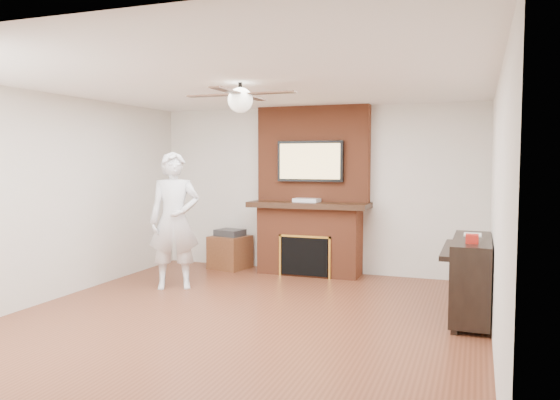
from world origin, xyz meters
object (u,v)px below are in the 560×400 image
(person, at_px, (174,221))
(piano, at_px, (471,276))
(fireplace, at_px, (311,207))
(side_table, at_px, (230,250))

(person, distance_m, piano, 3.73)
(person, xyz_separation_m, piano, (3.71, -0.14, -0.44))
(person, bearing_deg, fireplace, 18.47)
(person, relative_size, side_table, 2.88)
(fireplace, xyz_separation_m, piano, (2.29, -1.67, -0.53))
(fireplace, distance_m, person, 2.08)
(fireplace, bearing_deg, piano, -36.10)
(side_table, height_order, piano, piano)
(fireplace, xyz_separation_m, side_table, (-1.30, -0.07, -0.71))
(person, bearing_deg, piano, -30.85)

